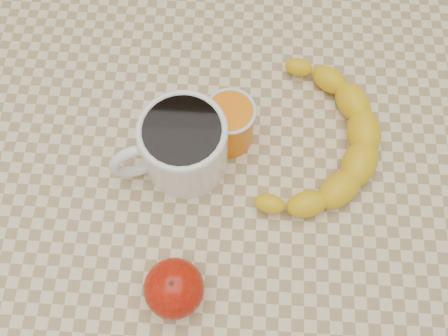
# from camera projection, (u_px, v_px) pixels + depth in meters

# --- Properties ---
(ground) EXTENTS (3.00, 3.00, 0.00)m
(ground) POSITION_uv_depth(u_px,v_px,m) (224.00, 275.00, 1.41)
(ground) COLOR tan
(ground) RESTS_ON ground
(table) EXTENTS (0.80, 0.80, 0.75)m
(table) POSITION_uv_depth(u_px,v_px,m) (224.00, 194.00, 0.80)
(table) COLOR beige
(table) RESTS_ON ground
(coffee_mug) EXTENTS (0.18, 0.16, 0.10)m
(coffee_mug) POSITION_uv_depth(u_px,v_px,m) (182.00, 145.00, 0.67)
(coffee_mug) COLOR white
(coffee_mug) RESTS_ON table
(orange_juice_glass) EXTENTS (0.07, 0.07, 0.08)m
(orange_juice_glass) POSITION_uv_depth(u_px,v_px,m) (230.00, 124.00, 0.70)
(orange_juice_glass) COLOR orange
(orange_juice_glass) RESTS_ON table
(apple) EXTENTS (0.09, 0.09, 0.07)m
(apple) POSITION_uv_depth(u_px,v_px,m) (174.00, 288.00, 0.62)
(apple) COLOR #890B04
(apple) RESTS_ON table
(banana) EXTENTS (0.41, 0.44, 0.05)m
(banana) POSITION_uv_depth(u_px,v_px,m) (317.00, 141.00, 0.71)
(banana) COLOR yellow
(banana) RESTS_ON table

